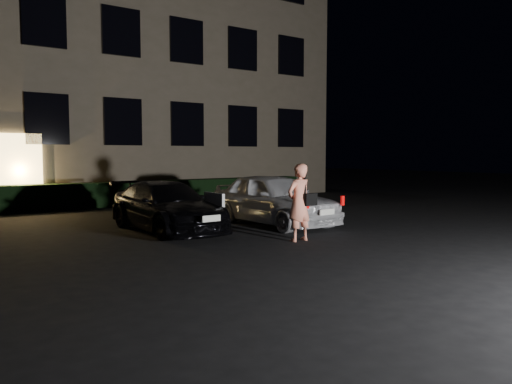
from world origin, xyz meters
TOP-DOWN VIEW (x-y plane):
  - ground at (0.00, 0.00)m, footprint 80.00×80.00m
  - building at (-0.00, 14.99)m, footprint 20.00×8.11m
  - hedge at (0.00, 10.50)m, footprint 15.00×0.70m
  - sedan at (-1.42, 4.22)m, footprint 1.78×4.12m
  - hatch at (1.28, 3.55)m, footprint 1.72×4.01m
  - man at (0.24, 1.28)m, footprint 0.70×0.44m

SIDE VIEW (x-z plane):
  - ground at x=0.00m, z-range 0.00..0.00m
  - hedge at x=0.00m, z-range 0.00..0.85m
  - sedan at x=-1.42m, z-range 0.00..1.16m
  - hatch at x=1.28m, z-range 0.00..1.35m
  - man at x=0.24m, z-range 0.00..1.64m
  - building at x=0.00m, z-range 0.00..12.00m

